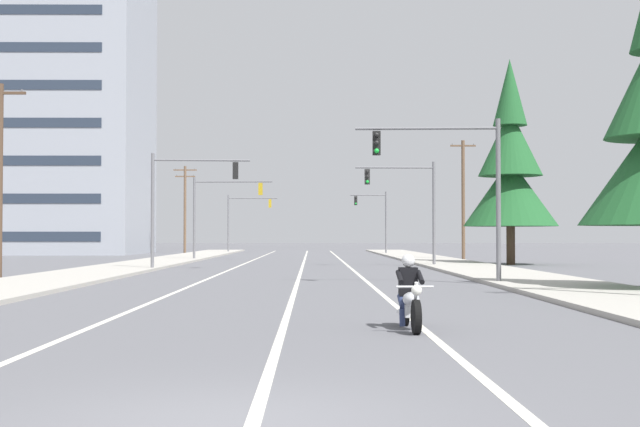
% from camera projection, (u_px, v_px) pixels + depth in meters
% --- Properties ---
extents(ground_plane, '(400.00, 400.00, 0.00)m').
position_uv_depth(ground_plane, '(228.00, 423.00, 8.33)').
color(ground_plane, '#5B5B60').
extents(lane_stripe_center, '(0.16, 100.00, 0.01)m').
position_uv_depth(lane_stripe_center, '(303.00, 265.00, 53.31)').
color(lane_stripe_center, beige).
rests_on(lane_stripe_center, ground).
extents(lane_stripe_left, '(0.16, 100.00, 0.01)m').
position_uv_depth(lane_stripe_left, '(241.00, 265.00, 53.28)').
color(lane_stripe_left, beige).
rests_on(lane_stripe_left, ground).
extents(lane_stripe_right, '(0.16, 100.00, 0.01)m').
position_uv_depth(lane_stripe_right, '(347.00, 265.00, 53.34)').
color(lane_stripe_right, beige).
rests_on(lane_stripe_right, ground).
extents(sidewalk_kerb_right, '(4.40, 110.00, 0.14)m').
position_uv_depth(sidewalk_kerb_right, '(466.00, 267.00, 48.40)').
color(sidewalk_kerb_right, '#ADA89E').
rests_on(sidewalk_kerb_right, ground).
extents(sidewalk_kerb_left, '(4.40, 110.00, 0.14)m').
position_uv_depth(sidewalk_kerb_left, '(129.00, 267.00, 48.22)').
color(sidewalk_kerb_left, '#ADA89E').
rests_on(sidewalk_kerb_left, ground).
extents(motorcycle_with_rider, '(0.70, 2.19, 1.46)m').
position_uv_depth(motorcycle_with_rider, '(410.00, 299.00, 16.65)').
color(motorcycle_with_rider, black).
rests_on(motorcycle_with_rider, ground).
extents(traffic_signal_near_right, '(5.43, 0.43, 6.20)m').
position_uv_depth(traffic_signal_near_right, '(456.00, 174.00, 32.01)').
color(traffic_signal_near_right, slate).
rests_on(traffic_signal_near_right, ground).
extents(traffic_signal_near_left, '(5.23, 0.61, 6.20)m').
position_uv_depth(traffic_signal_near_left, '(181.00, 193.00, 45.51)').
color(traffic_signal_near_left, slate).
rests_on(traffic_signal_near_left, ground).
extents(traffic_signal_mid_right, '(4.74, 0.42, 6.20)m').
position_uv_depth(traffic_signal_mid_right, '(411.00, 197.00, 50.53)').
color(traffic_signal_mid_right, slate).
rests_on(traffic_signal_mid_right, ground).
extents(traffic_signal_mid_left, '(5.92, 0.52, 6.20)m').
position_uv_depth(traffic_signal_mid_left, '(217.00, 204.00, 63.83)').
color(traffic_signal_mid_left, slate).
rests_on(traffic_signal_mid_left, ground).
extents(traffic_signal_far_right, '(3.63, 0.39, 6.20)m').
position_uv_depth(traffic_signal_far_right, '(376.00, 214.00, 84.75)').
color(traffic_signal_far_right, slate).
rests_on(traffic_signal_far_right, ground).
extents(traffic_signal_far_left, '(5.36, 0.37, 6.20)m').
position_uv_depth(traffic_signal_far_left, '(243.00, 214.00, 92.06)').
color(traffic_signal_far_left, slate).
rests_on(traffic_signal_far_left, ground).
extents(utility_pole_left_near, '(2.17, 0.26, 8.37)m').
position_uv_depth(utility_pole_left_near, '(0.00, 176.00, 36.74)').
color(utility_pole_left_near, '#4C3828').
rests_on(utility_pole_left_near, ground).
extents(utility_pole_right_far, '(1.90, 0.26, 8.96)m').
position_uv_depth(utility_pole_right_far, '(463.00, 198.00, 63.95)').
color(utility_pole_right_far, brown).
rests_on(utility_pole_right_far, ground).
extents(utility_pole_left_far, '(2.34, 0.26, 8.88)m').
position_uv_depth(utility_pole_left_far, '(185.00, 206.00, 86.59)').
color(utility_pole_left_far, brown).
rests_on(utility_pole_left_far, ground).
extents(conifer_tree_right_verge_far, '(5.93, 5.93, 13.04)m').
position_uv_depth(conifer_tree_right_verge_far, '(510.00, 170.00, 54.08)').
color(conifer_tree_right_verge_far, '#423023').
rests_on(conifer_tree_right_verge_far, ground).
extents(apartment_building_far_left_block, '(28.24, 15.82, 31.92)m').
position_uv_depth(apartment_building_far_left_block, '(4.00, 96.00, 86.71)').
color(apartment_building_far_left_block, '#999EA8').
rests_on(apartment_building_far_left_block, ground).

